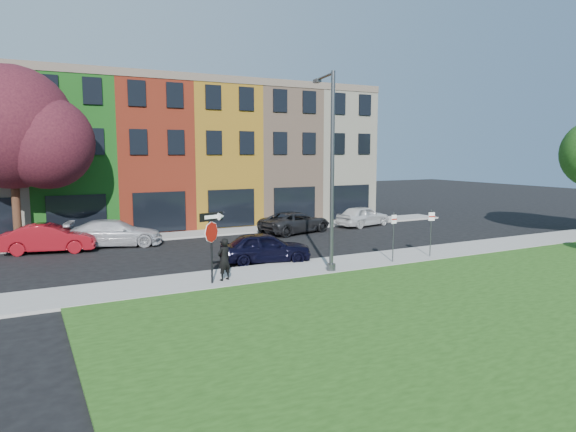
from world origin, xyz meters
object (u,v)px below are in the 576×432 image
man (224,259)px  street_lamp (331,172)px  sedan_near (265,247)px  stop_sign (211,233)px

man → street_lamp: (4.89, -0.37, 3.51)m
man → sedan_near: size_ratio=0.37×
street_lamp → man: bearing=-172.1°
sedan_near → street_lamp: 5.17m
stop_sign → man: size_ratio=1.64×
man → sedan_near: bearing=-158.9°
stop_sign → man: (0.61, 0.24, -1.18)m
sedan_near → street_lamp: street_lamp is taller
stop_sign → sedan_near: stop_sign is taller
street_lamp → stop_sign: bearing=-169.1°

